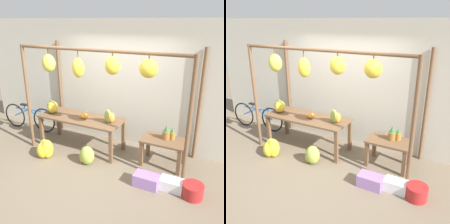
% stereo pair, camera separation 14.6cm
% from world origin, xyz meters
% --- Properties ---
extents(ground_plane, '(20.00, 20.00, 0.00)m').
position_xyz_m(ground_plane, '(0.00, 0.00, 0.00)').
color(ground_plane, '#756651').
extents(shop_wall_back, '(8.00, 0.08, 2.80)m').
position_xyz_m(shop_wall_back, '(0.00, 1.52, 1.40)').
color(shop_wall_back, beige).
rests_on(shop_wall_back, ground_plane).
extents(stall_awning, '(3.49, 1.29, 2.30)m').
position_xyz_m(stall_awning, '(0.01, 0.48, 1.75)').
color(stall_awning, brown).
rests_on(stall_awning, ground_plane).
extents(display_table_main, '(1.89, 0.72, 0.74)m').
position_xyz_m(display_table_main, '(-0.66, 0.77, 0.64)').
color(display_table_main, brown).
rests_on(display_table_main, ground_plane).
extents(display_table_side, '(0.84, 0.54, 0.56)m').
position_xyz_m(display_table_side, '(1.19, 0.86, 0.44)').
color(display_table_side, brown).
rests_on(display_table_side, ground_plane).
extents(banana_pile_on_table, '(0.31, 0.29, 0.29)m').
position_xyz_m(banana_pile_on_table, '(-1.41, 0.71, 0.88)').
color(banana_pile_on_table, gold).
rests_on(banana_pile_on_table, display_table_main).
extents(orange_pile, '(0.18, 0.18, 0.09)m').
position_xyz_m(orange_pile, '(-0.58, 0.75, 0.78)').
color(orange_pile, orange).
rests_on(orange_pile, display_table_main).
extents(pineapple_cluster, '(0.24, 0.19, 0.30)m').
position_xyz_m(pineapple_cluster, '(1.25, 0.93, 0.68)').
color(pineapple_cluster, '#A3702D').
rests_on(pineapple_cluster, display_table_side).
extents(banana_pile_ground_left, '(0.44, 0.45, 0.42)m').
position_xyz_m(banana_pile_ground_left, '(-1.13, 0.04, 0.19)').
color(banana_pile_ground_left, yellow).
rests_on(banana_pile_ground_left, ground_plane).
extents(banana_pile_ground_right, '(0.38, 0.39, 0.40)m').
position_xyz_m(banana_pile_ground_right, '(-0.20, 0.22, 0.18)').
color(banana_pile_ground_right, '#9EB247').
rests_on(banana_pile_ground_right, ground_plane).
extents(fruit_crate_white, '(0.44, 0.27, 0.22)m').
position_xyz_m(fruit_crate_white, '(1.13, 0.06, 0.11)').
color(fruit_crate_white, '#9970B7').
rests_on(fruit_crate_white, ground_plane).
extents(blue_bucket, '(0.35, 0.35, 0.24)m').
position_xyz_m(blue_bucket, '(1.91, 0.12, 0.12)').
color(blue_bucket, '#AD2323').
rests_on(blue_bucket, ground_plane).
extents(parked_bicycle, '(1.61, 0.14, 0.70)m').
position_xyz_m(parked_bicycle, '(-2.45, 0.98, 0.34)').
color(parked_bicycle, black).
rests_on(parked_bicycle, ground_plane).
extents(papaya_pile, '(0.26, 0.22, 0.29)m').
position_xyz_m(papaya_pile, '(0.03, 0.78, 0.86)').
color(papaya_pile, gold).
rests_on(papaya_pile, display_table_main).
extents(fruit_crate_purple, '(0.40, 0.24, 0.20)m').
position_xyz_m(fruit_crate_purple, '(1.56, 0.16, 0.10)').
color(fruit_crate_purple, silver).
rests_on(fruit_crate_purple, ground_plane).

